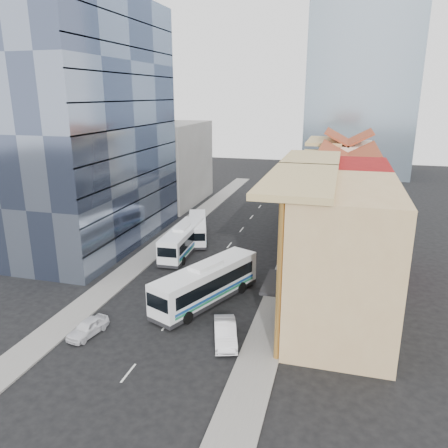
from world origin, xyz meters
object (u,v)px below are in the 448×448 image
(shophouse_tan, at_px, (343,258))
(sedan_left, at_px, (88,327))
(bus_right, at_px, (206,283))
(office_tower, at_px, (90,126))
(bus_left_near, at_px, (182,240))
(sedan_right, at_px, (225,333))
(bus_left_far, at_px, (197,228))

(shophouse_tan, relative_size, sedan_left, 3.60)
(bus_right, bearing_deg, shophouse_tan, 19.43)
(office_tower, bearing_deg, bus_left_near, -6.80)
(shophouse_tan, relative_size, sedan_right, 2.92)
(office_tower, xyz_separation_m, sedan_right, (22.50, -19.29, -14.21))
(bus_left_far, height_order, sedan_right, bus_left_far)
(shophouse_tan, bearing_deg, bus_left_near, 146.25)
(office_tower, bearing_deg, sedan_left, -61.57)
(office_tower, bearing_deg, bus_right, -34.70)
(office_tower, relative_size, bus_left_near, 2.73)
(bus_left_far, relative_size, bus_right, 0.80)
(office_tower, xyz_separation_m, bus_left_near, (12.23, -1.46, -13.24))
(shophouse_tan, distance_m, bus_left_near, 22.97)
(bus_left_far, bearing_deg, sedan_right, -84.89)
(bus_left_near, height_order, sedan_left, bus_left_near)
(sedan_right, bearing_deg, sedan_left, 172.18)
(shophouse_tan, relative_size, office_tower, 0.47)
(sedan_right, bearing_deg, bus_left_far, 95.63)
(bus_left_near, height_order, bus_right, bus_right)
(bus_left_far, relative_size, sedan_left, 2.54)
(sedan_left, bearing_deg, bus_left_near, 98.39)
(bus_left_far, xyz_separation_m, sedan_left, (-0.72, -25.56, -0.92))
(office_tower, bearing_deg, bus_left_far, 19.45)
(shophouse_tan, height_order, sedan_left, shophouse_tan)
(office_tower, height_order, sedan_left, office_tower)
(shophouse_tan, distance_m, bus_left_far, 26.60)
(bus_right, xyz_separation_m, sedan_left, (-7.50, -8.09, -1.31))
(bus_right, xyz_separation_m, sedan_right, (3.50, -6.13, -1.18))
(shophouse_tan, xyz_separation_m, sedan_right, (-8.50, -5.29, -5.21))
(shophouse_tan, height_order, sedan_right, shophouse_tan)
(office_tower, height_order, sedan_right, office_tower)
(shophouse_tan, relative_size, bus_right, 1.14)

